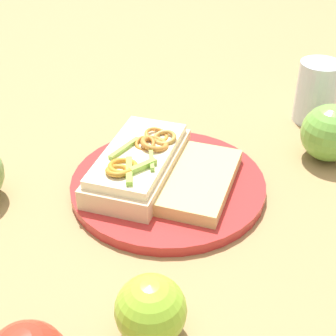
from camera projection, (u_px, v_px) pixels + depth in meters
ground_plane at (168, 189)px, 0.67m from camera, size 2.00×2.00×0.00m
plate at (168, 185)px, 0.67m from camera, size 0.26×0.26×0.01m
sandwich at (139, 162)px, 0.66m from camera, size 0.20×0.18×0.05m
bread_slice_side at (198, 180)px, 0.65m from camera, size 0.17×0.16×0.02m
apple_1 at (332, 135)px, 0.71m from camera, size 0.11×0.11×0.08m
apple_3 at (151, 310)px, 0.46m from camera, size 0.08×0.08×0.07m
drinking_glass at (317, 92)px, 0.80m from camera, size 0.07×0.07×0.10m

